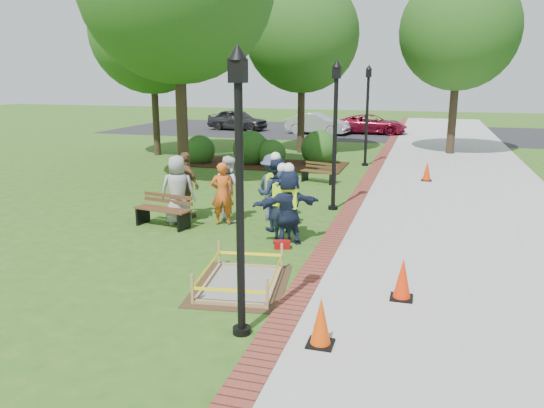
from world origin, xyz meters
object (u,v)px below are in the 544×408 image
(wet_concrete_pad, at_px, (241,274))
(lamp_near, at_px, (239,174))
(hivis_worker_b, at_px, (282,202))
(bench_near, at_px, (163,217))
(hivis_worker_c, at_px, (275,192))
(cone_front, at_px, (321,323))
(hivis_worker_a, at_px, (288,204))

(wet_concrete_pad, height_order, lamp_near, lamp_near)
(wet_concrete_pad, distance_m, hivis_worker_b, 3.11)
(wet_concrete_pad, height_order, bench_near, bench_near)
(bench_near, height_order, hivis_worker_b, hivis_worker_b)
(hivis_worker_c, bearing_deg, wet_concrete_pad, -84.10)
(bench_near, distance_m, cone_front, 7.17)
(wet_concrete_pad, height_order, hivis_worker_c, hivis_worker_c)
(hivis_worker_a, bearing_deg, hivis_worker_b, 124.44)
(cone_front, xyz_separation_m, lamp_near, (-1.23, 0.04, 2.12))
(bench_near, distance_m, lamp_near, 6.69)
(cone_front, relative_size, hivis_worker_b, 0.41)
(hivis_worker_a, relative_size, hivis_worker_c, 0.96)
(wet_concrete_pad, xyz_separation_m, bench_near, (-3.27, 3.17, 0.03))
(bench_near, height_order, cone_front, bench_near)
(wet_concrete_pad, bearing_deg, hivis_worker_a, 85.43)
(bench_near, height_order, lamp_near, lamp_near)
(bench_near, xyz_separation_m, cone_front, (5.15, -5.00, 0.10))
(cone_front, height_order, hivis_worker_c, hivis_worker_c)
(wet_concrete_pad, bearing_deg, lamp_near, -69.96)
(cone_front, xyz_separation_m, hivis_worker_b, (-1.90, 4.86, 0.55))
(lamp_near, bearing_deg, hivis_worker_c, 100.68)
(hivis_worker_a, distance_m, hivis_worker_c, 1.16)
(wet_concrete_pad, xyz_separation_m, hivis_worker_c, (-0.38, 3.68, 0.75))
(cone_front, distance_m, hivis_worker_c, 5.99)
(hivis_worker_a, bearing_deg, hivis_worker_c, 120.92)
(cone_front, xyz_separation_m, hivis_worker_c, (-2.26, 5.51, 0.62))
(bench_near, bearing_deg, hivis_worker_c, 10.09)
(lamp_near, relative_size, hivis_worker_b, 2.31)
(wet_concrete_pad, xyz_separation_m, lamp_near, (0.65, -1.78, 2.25))
(cone_front, relative_size, hivis_worker_a, 0.39)
(hivis_worker_a, bearing_deg, wet_concrete_pad, -94.57)
(hivis_worker_c, bearing_deg, lamp_near, -79.32)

